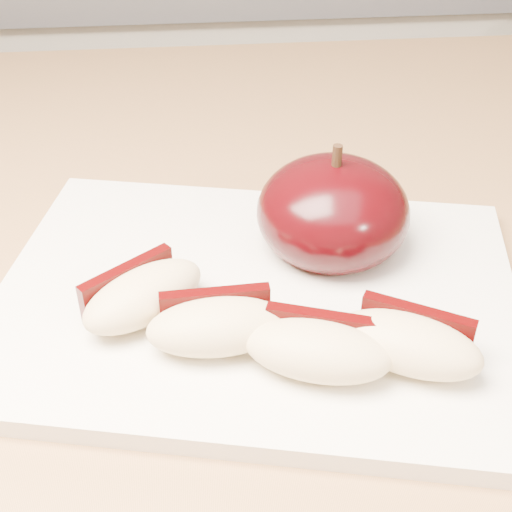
{
  "coord_description": "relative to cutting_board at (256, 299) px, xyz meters",
  "views": [
    {
      "loc": [
        -0.06,
        0.09,
        1.17
      ],
      "look_at": [
        -0.03,
        0.4,
        0.94
      ],
      "focal_mm": 50.0,
      "sensor_mm": 36.0,
      "label": 1
    }
  ],
  "objects": [
    {
      "name": "back_cabinet",
      "position": [
        0.03,
        0.8,
        -0.44
      ],
      "size": [
        2.4,
        0.62,
        0.94
      ],
      "color": "silver",
      "rests_on": "ground"
    },
    {
      "name": "cutting_board",
      "position": [
        0.0,
        0.0,
        0.0
      ],
      "size": [
        0.33,
        0.27,
        0.01
      ],
      "primitive_type": "cube",
      "rotation": [
        0.0,
        0.0,
        -0.22
      ],
      "color": "white",
      "rests_on": "island_counter"
    },
    {
      "name": "apple_half",
      "position": [
        0.05,
        0.04,
        0.03
      ],
      "size": [
        0.12,
        0.12,
        0.08
      ],
      "rotation": [
        0.0,
        0.0,
        0.38
      ],
      "color": "black",
      "rests_on": "cutting_board"
    },
    {
      "name": "apple_wedge_a",
      "position": [
        -0.06,
        -0.01,
        0.02
      ],
      "size": [
        0.08,
        0.07,
        0.03
      ],
      "rotation": [
        0.0,
        0.0,
        0.65
      ],
      "color": "beige",
      "rests_on": "cutting_board"
    },
    {
      "name": "apple_wedge_b",
      "position": [
        -0.02,
        -0.04,
        0.02
      ],
      "size": [
        0.07,
        0.04,
        0.03
      ],
      "rotation": [
        0.0,
        0.0,
        0.05
      ],
      "color": "beige",
      "rests_on": "cutting_board"
    },
    {
      "name": "apple_wedge_c",
      "position": [
        0.02,
        -0.06,
        0.02
      ],
      "size": [
        0.08,
        0.06,
        0.03
      ],
      "rotation": [
        0.0,
        0.0,
        -0.32
      ],
      "color": "beige",
      "rests_on": "cutting_board"
    },
    {
      "name": "apple_wedge_d",
      "position": [
        0.07,
        -0.06,
        0.02
      ],
      "size": [
        0.08,
        0.07,
        0.03
      ],
      "rotation": [
        0.0,
        0.0,
        -0.51
      ],
      "color": "beige",
      "rests_on": "cutting_board"
    }
  ]
}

